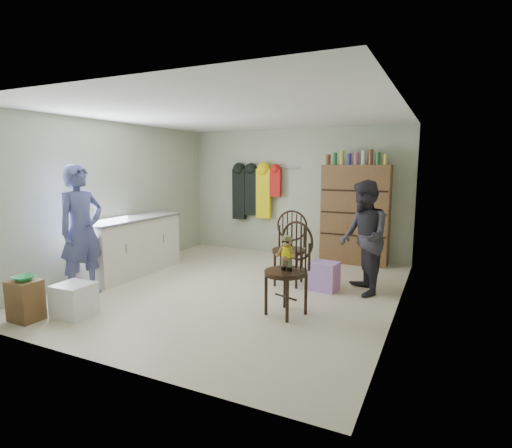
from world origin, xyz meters
The scene contains 13 objects.
ground_plane centered at (0.00, 0.00, 0.00)m, with size 5.00×5.00×0.00m, color beige.
room_walls centered at (0.00, 0.53, 1.58)m, with size 5.00×5.00×5.00m.
counter centered at (-1.95, 0.00, 0.47)m, with size 0.64×1.86×0.94m.
stool centered at (-1.63, -2.11, 0.24)m, with size 0.34×0.29×0.48m, color brown.
bowl centered at (-1.63, -2.11, 0.51)m, with size 0.23×0.23×0.06m, color #29B45D.
plastic_tub centered at (-1.24, -1.77, 0.20)m, with size 0.42×0.40×0.40m, color white.
chair_front centered at (1.07, -0.59, 0.64)m, with size 0.64×0.64×1.13m.
chair_far centered at (0.62, 0.60, 0.60)m, with size 0.55×0.55×1.11m.
striped_bag centered at (1.20, 0.50, 0.21)m, with size 0.39×0.31×0.41m, color pink.
person_left centered at (-1.77, -1.14, 0.91)m, with size 0.66×0.43×1.82m, color #454C80.
person_right centered at (1.73, 0.58, 0.80)m, with size 0.78×0.61×1.60m, color #2D2B33.
dresser centered at (1.25, 2.30, 0.92)m, with size 1.20×0.39×2.07m.
coat_rack centered at (-0.83, 2.38, 1.25)m, with size 1.42×0.12×1.09m.
Camera 1 is at (2.73, -4.98, 1.82)m, focal length 28.00 mm.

